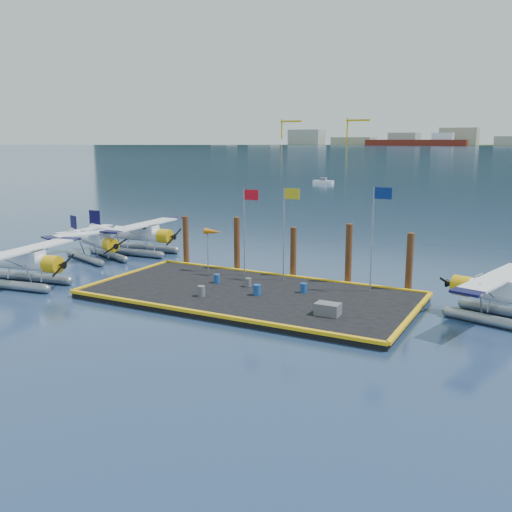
% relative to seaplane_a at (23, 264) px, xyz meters
% --- Properties ---
extents(ground, '(4000.00, 4000.00, 0.00)m').
position_rel_seaplane_a_xyz_m(ground, '(15.03, 4.31, -1.50)').
color(ground, navy).
rests_on(ground, ground).
extents(dock, '(20.00, 10.00, 0.40)m').
position_rel_seaplane_a_xyz_m(dock, '(15.03, 4.31, -1.30)').
color(dock, black).
rests_on(dock, ground).
extents(dock_bumpers, '(20.25, 10.25, 0.18)m').
position_rel_seaplane_a_xyz_m(dock_bumpers, '(15.03, 4.31, -1.01)').
color(dock_bumpers, '#F0B40E').
rests_on(dock_bumpers, dock).
extents(seaplane_a, '(8.83, 9.72, 3.44)m').
position_rel_seaplane_a_xyz_m(seaplane_a, '(0.00, 0.00, 0.00)').
color(seaplane_a, gray).
rests_on(seaplane_a, ground).
extents(seaplane_b, '(8.38, 8.88, 3.21)m').
position_rel_seaplane_a_xyz_m(seaplane_b, '(-1.52, 8.73, -0.10)').
color(seaplane_b, gray).
rests_on(seaplane_b, ground).
extents(seaplane_c, '(8.96, 9.87, 3.51)m').
position_rel_seaplane_a_xyz_m(seaplane_c, '(-0.09, 12.48, 0.03)').
color(seaplane_c, gray).
rests_on(seaplane_c, ground).
extents(seaplane_d, '(8.70, 9.39, 3.34)m').
position_rel_seaplane_a_xyz_m(seaplane_d, '(29.36, 6.62, -0.04)').
color(seaplane_d, gray).
rests_on(seaplane_d, ground).
extents(drum_0, '(0.41, 0.41, 0.58)m').
position_rel_seaplane_a_xyz_m(drum_0, '(11.94, 5.39, -0.81)').
color(drum_0, navy).
rests_on(drum_0, dock).
extents(drum_1, '(0.46, 0.46, 0.65)m').
position_rel_seaplane_a_xyz_m(drum_1, '(15.71, 3.95, -0.77)').
color(drum_1, navy).
rests_on(drum_1, dock).
extents(drum_2, '(0.42, 0.42, 0.59)m').
position_rel_seaplane_a_xyz_m(drum_2, '(17.99, 5.81, -0.80)').
color(drum_2, navy).
rests_on(drum_2, dock).
extents(drum_3, '(0.45, 0.45, 0.64)m').
position_rel_seaplane_a_xyz_m(drum_3, '(12.84, 2.16, -0.78)').
color(drum_3, '#59595E').
rests_on(drum_3, dock).
extents(drum_5, '(0.40, 0.40, 0.56)m').
position_rel_seaplane_a_xyz_m(drum_5, '(14.25, 5.51, -0.82)').
color(drum_5, '#59595E').
rests_on(drum_5, dock).
extents(crate, '(1.32, 0.88, 0.66)m').
position_rel_seaplane_a_xyz_m(crate, '(20.96, 2.19, -0.77)').
color(crate, '#59595E').
rests_on(crate, dock).
extents(flagpole_red, '(1.14, 0.08, 6.00)m').
position_rel_seaplane_a_xyz_m(flagpole_red, '(12.74, 8.11, 2.90)').
color(flagpole_red, '#9898A0').
rests_on(flagpole_red, dock).
extents(flagpole_yellow, '(1.14, 0.08, 6.20)m').
position_rel_seaplane_a_xyz_m(flagpole_yellow, '(15.73, 8.11, 3.01)').
color(flagpole_yellow, '#9898A0').
rests_on(flagpole_yellow, dock).
extents(flagpole_blue, '(1.14, 0.08, 6.50)m').
position_rel_seaplane_a_xyz_m(flagpole_blue, '(21.73, 8.11, 3.19)').
color(flagpole_blue, '#9898A0').
rests_on(flagpole_blue, dock).
extents(windsock, '(1.40, 0.44, 3.12)m').
position_rel_seaplane_a_xyz_m(windsock, '(10.01, 8.11, 1.73)').
color(windsock, '#9898A0').
rests_on(windsock, dock).
extents(piling_0, '(0.44, 0.44, 4.00)m').
position_rel_seaplane_a_xyz_m(piling_0, '(6.53, 9.71, 0.50)').
color(piling_0, '#492A14').
rests_on(piling_0, ground).
extents(piling_1, '(0.44, 0.44, 4.20)m').
position_rel_seaplane_a_xyz_m(piling_1, '(11.03, 9.71, 0.60)').
color(piling_1, '#492A14').
rests_on(piling_1, ground).
extents(piling_2, '(0.44, 0.44, 3.80)m').
position_rel_seaplane_a_xyz_m(piling_2, '(15.53, 9.71, 0.40)').
color(piling_2, '#492A14').
rests_on(piling_2, ground).
extents(piling_3, '(0.44, 0.44, 4.30)m').
position_rel_seaplane_a_xyz_m(piling_3, '(19.53, 9.71, 0.65)').
color(piling_3, '#492A14').
rests_on(piling_3, ground).
extents(piling_4, '(0.44, 0.44, 4.00)m').
position_rel_seaplane_a_xyz_m(piling_4, '(23.53, 9.71, 0.50)').
color(piling_4, '#492A14').
rests_on(piling_4, ground).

